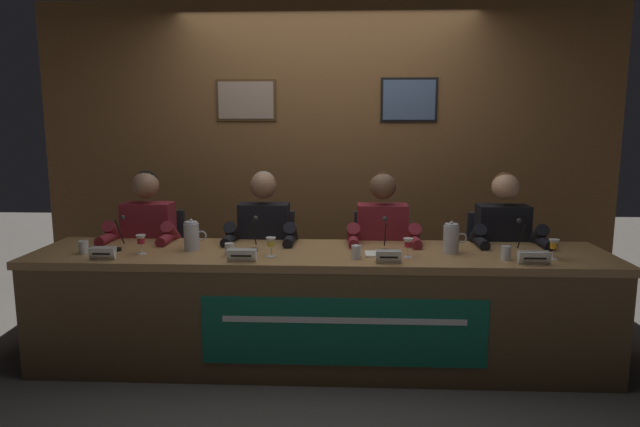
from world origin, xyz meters
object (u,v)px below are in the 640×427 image
object	(u,v)px
chair_center_right	(380,275)
juice_glass_far_right	(554,245)
chair_far_left	(156,272)
water_cup_far_right	(506,254)
water_cup_center_left	(230,251)
microphone_center_left	(254,239)
nameplate_center_left	(242,255)
document_stack_center_right	(382,254)
chair_center_left	(267,273)
water_cup_center_right	(356,253)
panelist_far_right	(505,246)
juice_glass_center_left	(271,243)
juice_glass_center_right	(408,244)
microphone_center_right	(385,240)
nameplate_far_right	(534,258)
water_pitcher_right_side	(451,239)
conference_table	(320,291)
panelist_center_right	(383,245)
microphone_far_left	(119,238)
chair_far_right	(495,276)
nameplate_far_left	(102,253)
microphone_far_right	(522,242)
panelist_far_left	(145,242)
panelist_center_left	(263,244)
water_cup_far_left	(84,248)
juice_glass_far_left	(141,241)
water_pitcher_left_side	(192,236)
nameplate_center_right	(389,257)

from	to	relation	value
chair_center_right	juice_glass_far_right	world-z (taller)	chair_center_right
chair_far_left	chair_center_right	distance (m)	1.72
water_cup_far_right	water_cup_center_left	bearing A→B (deg)	179.84
microphone_center_left	nameplate_center_left	bearing A→B (deg)	-94.41
nameplate_center_left	document_stack_center_right	bearing A→B (deg)	14.08
chair_center_left	microphone_center_left	bearing A→B (deg)	-90.53
water_cup_center_right	panelist_far_right	distance (m)	1.20
juice_glass_center_left	juice_glass_center_right	size ratio (longest dim) A/B	1.00
microphone_center_right	nameplate_far_right	bearing A→B (deg)	-19.28
water_pitcher_right_side	chair_far_left	bearing A→B (deg)	165.01
conference_table	juice_glass_far_right	distance (m)	1.47
water_cup_center_right	panelist_center_right	bearing A→B (deg)	70.45
microphone_far_left	chair_center_left	bearing A→B (deg)	32.39
nameplate_center_left	nameplate_far_right	world-z (taller)	same
nameplate_center_left	chair_far_right	xyz separation A→B (m)	(1.75, 0.86, -0.35)
juice_glass_center_right	chair_far_right	size ratio (longest dim) A/B	0.14
nameplate_far_left	conference_table	bearing A→B (deg)	7.42
microphone_far_left	microphone_far_right	distance (m)	2.62
microphone_center_left	juice_glass_far_right	xyz separation A→B (m)	(1.88, -0.16, 0.01)
water_cup_center_left	chair_far_right	distance (m)	2.02
panelist_far_left	chair_center_right	size ratio (longest dim) A/B	1.36
panelist_center_left	document_stack_center_right	distance (m)	0.94
juice_glass_center_left	juice_glass_center_right	bearing A→B (deg)	1.14
water_cup_far_left	microphone_far_left	size ratio (longest dim) A/B	0.39
juice_glass_far_left	microphone_far_left	distance (m)	0.23
microphone_far_left	nameplate_far_right	bearing A→B (deg)	-5.94
nameplate_center_left	juice_glass_center_right	distance (m)	1.02
chair_center_left	document_stack_center_right	xyz separation A→B (m)	(0.83, -0.65, 0.32)
panelist_center_right	document_stack_center_right	size ratio (longest dim) A/B	5.82
chair_far_left	panelist_far_left	size ratio (longest dim) A/B	0.74
panelist_center_left	nameplate_far_left	bearing A→B (deg)	-143.89
panelist_far_left	chair_far_right	distance (m)	2.60
chair_center_right	juice_glass_far_right	bearing A→B (deg)	-34.97
nameplate_far_left	nameplate_center_left	xyz separation A→B (m)	(0.86, -0.01, 0.00)
panelist_far_left	chair_far_right	size ratio (longest dim) A/B	1.36
juice_glass_far_left	microphone_far_right	xyz separation A→B (m)	(2.43, 0.12, -0.01)
chair_center_left	microphone_far_right	xyz separation A→B (m)	(1.72, -0.57, 0.38)
panelist_far_left	panelist_center_left	world-z (taller)	same
microphone_far_right	juice_glass_far_left	bearing A→B (deg)	-177.23
microphone_center_left	water_pitcher_right_side	world-z (taller)	microphone_center_left
panelist_far_left	nameplate_center_left	distance (m)	1.06
nameplate_center_left	chair_center_right	xyz separation A→B (m)	(0.89, 0.86, -0.35)
juice_glass_center_right	water_pitcher_left_side	size ratio (longest dim) A/B	0.59
water_cup_far_left	microphone_far_left	bearing A→B (deg)	36.28
microphone_center_left	water_pitcher_left_side	distance (m)	0.41
chair_center_left	nameplate_far_right	size ratio (longest dim) A/B	4.94
chair_center_left	panelist_center_right	bearing A→B (deg)	-13.08
chair_center_right	nameplate_center_right	size ratio (longest dim) A/B	6.00
chair_far_right	nameplate_far_right	bearing A→B (deg)	-90.58
water_pitcher_right_side	microphone_center_right	bearing A→B (deg)	176.02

